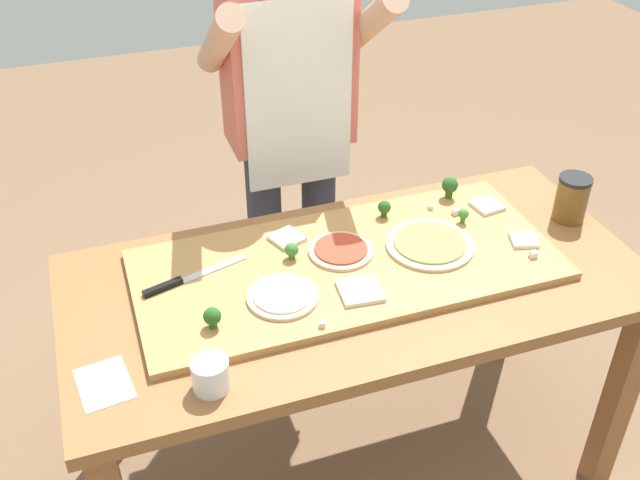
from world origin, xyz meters
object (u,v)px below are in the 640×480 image
broccoli_floret_center_right (212,317)px  cheese_crumble_a (456,212)px  broccoli_floret_back_right (292,250)px  sauce_jar (572,198)px  pizza_whole_pesto_green (430,244)px  broccoli_floret_back_mid (450,186)px  pizza_slice_far_left (487,206)px  cheese_crumble_b (533,254)px  broccoli_floret_back_left (384,208)px  flour_cup (211,376)px  pizza_slice_far_right (524,240)px  recipe_note (104,384)px  pizza_whole_tomato_red (341,250)px  cheese_crumble_c (431,207)px  chefs_knife (181,281)px  pizza_slice_near_left (360,291)px  pizza_whole_white_garlic (283,296)px  cook_center (290,112)px  cheese_crumble_d (323,324)px  broccoli_floret_front_left (463,214)px  prep_table (355,308)px  pizza_slice_center (287,238)px

broccoli_floret_center_right → cheese_crumble_a: 0.84m
broccoli_floret_back_right → sauce_jar: (0.87, -0.05, 0.02)m
pizza_whole_pesto_green → broccoli_floret_back_mid: bearing=51.6°
pizza_slice_far_left → cheese_crumble_b: 0.27m
broccoli_floret_back_left → cheese_crumble_b: (0.31, -0.33, -0.02)m
flour_cup → cheese_crumble_a: bearing=27.1°
pizza_slice_far_left → broccoli_floret_back_right: (-0.64, -0.05, 0.02)m
pizza_slice_far_right → recipe_note: (-1.20, -0.15, -0.03)m
pizza_whole_tomato_red → cheese_crumble_c: bearing=19.7°
cheese_crumble_a → recipe_note: bearing=-162.4°
chefs_knife → cheese_crumble_a: bearing=3.9°
broccoli_floret_back_mid → recipe_note: bearing=-158.5°
pizza_slice_near_left → broccoli_floret_center_right: broccoli_floret_center_right is taller
pizza_whole_white_garlic → cook_center: (0.24, 0.67, 0.18)m
pizza_slice_far_left → cheese_crumble_d: size_ratio=5.20×
pizza_slice_near_left → cook_center: (0.04, 0.72, 0.18)m
pizza_whole_white_garlic → broccoli_floret_back_left: 0.48m
broccoli_floret_back_right → recipe_note: size_ratio=0.33×
pizza_whole_white_garlic → pizza_whole_pesto_green: bearing=10.3°
broccoli_floret_back_mid → pizza_whole_white_garlic: bearing=-154.6°
pizza_whole_white_garlic → broccoli_floret_front_left: broccoli_floret_front_left is taller
broccoli_floret_center_right → cook_center: size_ratio=0.03×
recipe_note → pizza_slice_near_left: bearing=7.6°
pizza_whole_tomato_red → recipe_note: (-0.68, -0.27, -0.03)m
prep_table → cook_center: (0.01, 0.63, 0.32)m
broccoli_floret_front_left → cheese_crumble_c: broccoli_floret_front_left is taller
flour_cup → broccoli_floret_back_mid: bearing=31.1°
pizza_slice_far_left → cook_center: cook_center is taller
pizza_whole_tomato_red → broccoli_floret_back_right: size_ratio=3.65×
broccoli_floret_center_right → broccoli_floret_front_left: bearing=14.7°
recipe_note → cheese_crumble_b: bearing=3.6°
cook_center → broccoli_floret_back_mid: bearing=-43.0°
broccoli_floret_back_left → cook_center: cook_center is taller
pizza_whole_tomato_red → broccoli_floret_back_mid: 0.45m
pizza_whole_tomato_red → broccoli_floret_back_right: broccoli_floret_back_right is taller
broccoli_floret_back_right → cheese_crumble_b: bearing=-18.8°
broccoli_floret_back_mid → pizza_slice_near_left: bearing=-141.6°
broccoli_floret_front_left → cheese_crumble_d: broccoli_floret_front_left is taller
broccoli_floret_front_left → broccoli_floret_back_left: 0.23m
pizza_slice_far_left → recipe_note: bearing=-163.8°
pizza_slice_near_left → broccoli_floret_back_right: (-0.12, 0.20, 0.02)m
broccoli_floret_back_mid → cheese_crumble_b: (0.08, -0.36, -0.03)m
recipe_note → cheese_crumble_a: bearing=17.6°
prep_table → pizza_slice_center: (-0.14, 0.20, 0.14)m
pizza_slice_far_right → cheese_crumble_b: (-0.02, -0.07, 0.00)m
cheese_crumble_d → sauce_jar: sauce_jar is taller
pizza_whole_tomato_red → cheese_crumble_a: cheese_crumble_a is taller
cheese_crumble_b → cheese_crumble_c: bearing=116.6°
pizza_slice_far_right → pizza_whole_white_garlic: bearing=-178.8°
broccoli_floret_back_right → flour_cup: size_ratio=0.57×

